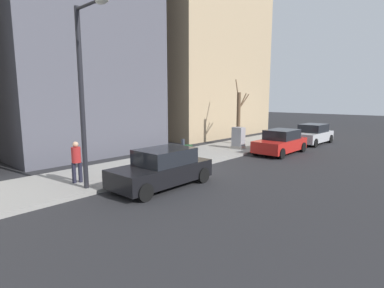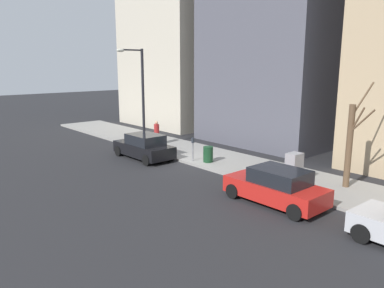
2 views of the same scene
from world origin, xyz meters
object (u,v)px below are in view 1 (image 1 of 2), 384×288
object	(u,v)px
pedestrian_near_meter	(76,160)
utility_box	(238,138)
parked_car_silver	(312,134)
bare_tree	(239,116)
parked_car_red	(281,142)
parking_meter	(183,149)
parked_car_black	(162,169)
streetlamp	(85,84)
trash_bin	(187,154)

from	to	relation	value
pedestrian_near_meter	utility_box	bearing A→B (deg)	-162.71
parked_car_silver	bare_tree	bearing A→B (deg)	50.64
parked_car_silver	utility_box	size ratio (longest dim) A/B	2.97
utility_box	bare_tree	world-z (taller)	bare_tree
parked_car_red	bare_tree	distance (m)	4.29
parking_meter	pedestrian_near_meter	size ratio (longest dim) A/B	0.81
parked_car_red	utility_box	distance (m)	2.74
parking_meter	utility_box	world-z (taller)	utility_box
parked_car_black	utility_box	world-z (taller)	utility_box
bare_tree	utility_box	bearing A→B (deg)	123.57
parked_car_black	parked_car_red	bearing A→B (deg)	-91.57
streetlamp	pedestrian_near_meter	world-z (taller)	streetlamp
streetlamp	pedestrian_near_meter	bearing A→B (deg)	-6.43
streetlamp	bare_tree	distance (m)	13.72
streetlamp	trash_bin	distance (m)	6.91
bare_tree	parked_car_red	bearing A→B (deg)	164.74
parked_car_silver	bare_tree	distance (m)	6.08
parked_car_red	pedestrian_near_meter	world-z (taller)	pedestrian_near_meter
streetlamp	bare_tree	xyz separation A→B (m)	(2.32, -13.40, -1.84)
parked_car_red	pedestrian_near_meter	distance (m)	12.52
parked_car_silver	utility_box	xyz separation A→B (m)	(2.54, 6.44, 0.11)
parking_meter	parked_car_red	bearing A→B (deg)	-103.64
parking_meter	pedestrian_near_meter	distance (m)	5.14
parked_car_silver	pedestrian_near_meter	xyz separation A→B (m)	(2.75, 17.74, 0.35)
parked_car_silver	parking_meter	xyz separation A→B (m)	(1.69, 12.70, 0.24)
parked_car_silver	bare_tree	xyz separation A→B (m)	(3.85, 4.48, 1.44)
parked_car_silver	parked_car_black	size ratio (longest dim) A/B	1.01
parked_car_silver	pedestrian_near_meter	distance (m)	17.95
parked_car_black	bare_tree	size ratio (longest dim) A/B	0.88
streetlamp	trash_bin	bearing A→B (deg)	-84.11
parked_car_silver	trash_bin	bearing A→B (deg)	81.10
parked_car_red	utility_box	bearing A→B (deg)	19.31
utility_box	parked_car_silver	bearing A→B (deg)	-111.53
utility_box	pedestrian_near_meter	world-z (taller)	pedestrian_near_meter
bare_tree	trash_bin	xyz separation A→B (m)	(-1.70, 7.41, -1.58)
parked_car_red	trash_bin	distance (m)	6.72
utility_box	streetlamp	world-z (taller)	streetlamp
parked_car_silver	parked_car_red	world-z (taller)	same
parked_car_black	trash_bin	world-z (taller)	parked_car_black
utility_box	trash_bin	distance (m)	5.47
parked_car_black	pedestrian_near_meter	distance (m)	3.44
bare_tree	pedestrian_near_meter	distance (m)	13.35
parked_car_silver	utility_box	world-z (taller)	utility_box
parked_car_black	pedestrian_near_meter	xyz separation A→B (m)	(2.57, 2.26, 0.35)
parked_car_black	parking_meter	world-z (taller)	parked_car_black
parked_car_red	parking_meter	distance (m)	7.38
streetlamp	parking_meter	bearing A→B (deg)	-88.15
parking_meter	bare_tree	world-z (taller)	bare_tree
parked_car_black	trash_bin	bearing A→B (deg)	-61.53
parking_meter	trash_bin	size ratio (longest dim) A/B	1.50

